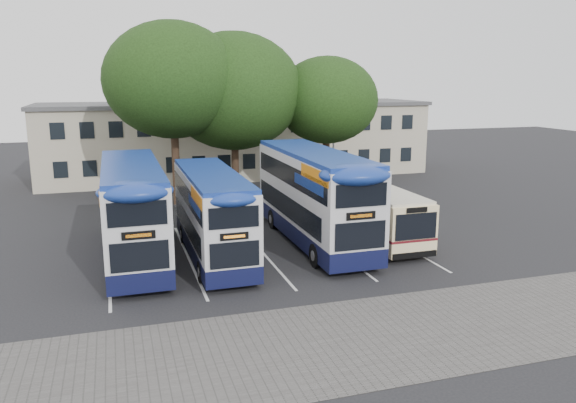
# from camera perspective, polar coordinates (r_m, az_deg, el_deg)

# --- Properties ---
(ground) EXTENTS (120.00, 120.00, 0.00)m
(ground) POSITION_cam_1_polar(r_m,az_deg,el_deg) (24.09, 9.08, -7.59)
(ground) COLOR black
(ground) RESTS_ON ground
(paving_strip) EXTENTS (40.00, 6.00, 0.01)m
(paving_strip) POSITION_cam_1_polar(r_m,az_deg,el_deg) (19.14, 10.37, -13.08)
(paving_strip) COLOR #595654
(paving_strip) RESTS_ON ground
(bay_lines) EXTENTS (14.12, 11.00, 0.01)m
(bay_lines) POSITION_cam_1_polar(r_m,az_deg,el_deg) (27.28, -2.75, -5.03)
(bay_lines) COLOR silver
(bay_lines) RESTS_ON ground
(depot_building) EXTENTS (32.40, 8.40, 6.20)m
(depot_building) POSITION_cam_1_polar(r_m,az_deg,el_deg) (48.55, -5.11, 6.43)
(depot_building) COLOR #C2B39D
(depot_building) RESTS_ON ground
(lamp_post) EXTENTS (0.25, 1.05, 9.06)m
(lamp_post) POSITION_cam_1_polar(r_m,az_deg,el_deg) (43.45, 4.70, 8.30)
(lamp_post) COLOR gray
(lamp_post) RESTS_ON ground
(tree_left) EXTENTS (8.70, 8.70, 11.76)m
(tree_left) POSITION_cam_1_polar(r_m,az_deg,el_deg) (37.15, -11.68, 11.98)
(tree_left) COLOR black
(tree_left) RESTS_ON ground
(tree_mid) EXTENTS (9.35, 9.35, 11.29)m
(tree_mid) POSITION_cam_1_polar(r_m,az_deg,el_deg) (38.98, -5.53, 11.08)
(tree_mid) COLOR black
(tree_mid) RESTS_ON ground
(tree_right) EXTENTS (7.16, 7.16, 9.72)m
(tree_right) POSITION_cam_1_polar(r_m,az_deg,el_deg) (40.06, 3.97, 10.22)
(tree_right) COLOR black
(tree_right) RESTS_ON ground
(bus_dd_left) EXTENTS (2.59, 10.66, 4.44)m
(bus_dd_left) POSITION_cam_1_polar(r_m,az_deg,el_deg) (26.45, -15.49, -0.55)
(bus_dd_left) COLOR #0E1135
(bus_dd_left) RESTS_ON ground
(bus_dd_mid) EXTENTS (2.34, 9.66, 4.02)m
(bus_dd_mid) POSITION_cam_1_polar(r_m,az_deg,el_deg) (26.01, -7.71, -0.95)
(bus_dd_mid) COLOR #0E1135
(bus_dd_mid) RESTS_ON ground
(bus_dd_right) EXTENTS (2.72, 11.22, 4.68)m
(bus_dd_right) POSITION_cam_1_polar(r_m,az_deg,el_deg) (28.13, 2.61, 0.92)
(bus_dd_right) COLOR #0E1135
(bus_dd_right) RESTS_ON ground
(bus_single) EXTENTS (2.35, 9.24, 2.75)m
(bus_single) POSITION_cam_1_polar(r_m,az_deg,el_deg) (29.62, 8.33, -0.63)
(bus_single) COLOR #FEE4A9
(bus_single) RESTS_ON ground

